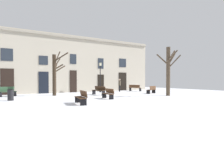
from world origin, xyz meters
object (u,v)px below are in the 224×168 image
object	(u,v)px
litter_bin	(11,95)
bench_far_corner	(81,97)
bench_near_lamp	(108,94)
person_near_bench	(120,85)
bench_back_to_back_right	(152,90)
bench_facing_shops	(135,88)
tree_left_of_center	(55,73)
bench_near_center_tree	(7,92)
tree_center	(169,69)
bench_back_to_back_left	(99,90)
streetlamp	(100,74)

from	to	relation	value
litter_bin	bench_far_corner	world-z (taller)	bench_far_corner
bench_near_lamp	person_near_bench	bearing A→B (deg)	146.05
bench_back_to_back_right	bench_facing_shops	world-z (taller)	bench_back_to_back_right
tree_left_of_center	bench_near_center_tree	size ratio (longest dim) A/B	2.70
bench_near_center_tree	bench_back_to_back_right	distance (m)	15.00
litter_bin	bench_facing_shops	xyz separation A→B (m)	(15.97, 4.24, 0.02)
tree_center	bench_near_lamp	bearing A→B (deg)	174.47
bench_back_to_back_left	person_near_bench	world-z (taller)	person_near_bench
bench_back_to_back_left	streetlamp	bearing A→B (deg)	141.94
streetlamp	bench_back_to_back_right	distance (m)	6.62
tree_center	bench_near_center_tree	distance (m)	15.67
tree_left_of_center	litter_bin	distance (m)	5.55
streetlamp	bench_near_lamp	bearing A→B (deg)	-115.82
litter_bin	tree_center	bearing A→B (deg)	-14.72
tree_center	tree_left_of_center	size ratio (longest dim) A/B	1.11
litter_bin	bench_back_to_back_left	distance (m)	8.58
bench_back_to_back_left	litter_bin	bearing A→B (deg)	-88.29
streetlamp	bench_near_lamp	xyz separation A→B (m)	(-3.71, -7.67, -1.86)
streetlamp	bench_near_center_tree	xyz separation A→B (m)	(-10.48, -0.55, -1.82)
litter_bin	bench_back_to_back_right	bearing A→B (deg)	-1.44
litter_bin	bench_near_center_tree	distance (m)	4.18
bench_back_to_back_left	person_near_bench	xyz separation A→B (m)	(5.00, 3.28, 0.45)
streetlamp	litter_bin	bearing A→B (deg)	-156.33
streetlamp	person_near_bench	distance (m)	3.08
streetlamp	bench_back_to_back_left	world-z (taller)	streetlamp
streetlamp	bench_back_to_back_left	size ratio (longest dim) A/B	2.00
bench_back_to_back_right	person_near_bench	size ratio (longest dim) A/B	1.04
bench_back_to_back_right	bench_far_corner	bearing A→B (deg)	0.21
bench_back_to_back_left	bench_far_corner	bearing A→B (deg)	-44.41
bench_far_corner	bench_facing_shops	bearing A→B (deg)	139.67
bench_near_lamp	bench_back_to_back_right	xyz separation A→B (m)	(7.53, 2.59, 0.01)
streetlamp	bench_back_to_back_left	bearing A→B (deg)	-122.17
person_near_bench	bench_back_to_back_right	bearing A→B (deg)	-123.33
tree_center	streetlamp	size ratio (longest dim) A/B	1.29
bench_near_center_tree	bench_back_to_back_right	world-z (taller)	bench_near_center_tree
litter_bin	bench_facing_shops	world-z (taller)	litter_bin
bench_near_center_tree	bench_facing_shops	distance (m)	15.70
bench_near_lamp	bench_near_center_tree	bearing A→B (deg)	-129.19
bench_back_to_back_right	bench_near_lamp	bearing A→B (deg)	-3.79
bench_far_corner	bench_back_to_back_right	xyz separation A→B (m)	(10.97, 4.65, -0.02)
litter_bin	bench_near_lamp	xyz separation A→B (m)	(7.04, -2.96, -0.00)
person_near_bench	bench_back_to_back_left	bearing A→B (deg)	167.29
bench_near_center_tree	bench_back_to_back_left	distance (m)	8.77
streetlamp	litter_bin	xyz separation A→B (m)	(-10.76, -4.72, -1.86)
bench_back_to_back_left	bench_facing_shops	world-z (taller)	bench_back_to_back_left
tree_left_of_center	bench_near_center_tree	xyz separation A→B (m)	(-4.14, 1.34, -1.77)
bench_near_center_tree	tree_center	bearing A→B (deg)	-53.72
litter_bin	person_near_bench	xyz separation A→B (m)	(13.51, 4.41, 0.50)
bench_near_center_tree	bench_facing_shops	bearing A→B (deg)	-23.41
tree_center	bench_near_lamp	distance (m)	7.05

